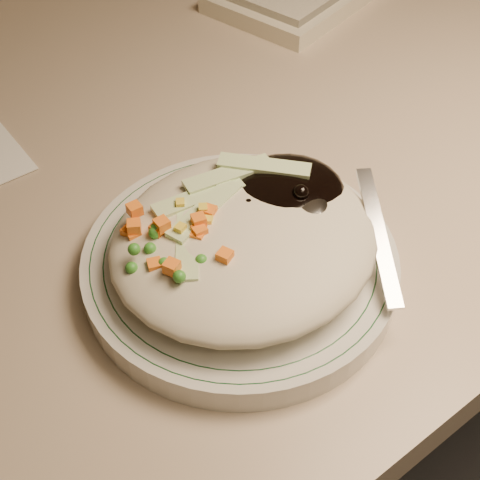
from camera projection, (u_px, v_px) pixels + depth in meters
desk at (223, 252)px, 0.78m from camera, size 1.40×0.70×0.74m
plate at (240, 264)px, 0.49m from camera, size 0.23×0.23×0.02m
plate_rim at (240, 255)px, 0.48m from camera, size 0.22×0.22×0.00m
meal at (245, 232)px, 0.47m from camera, size 0.21×0.19×0.05m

